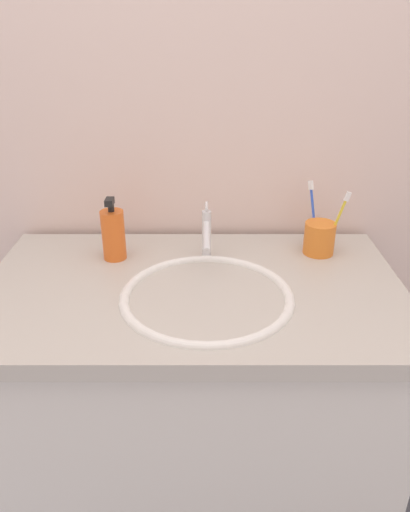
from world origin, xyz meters
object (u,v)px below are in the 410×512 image
Objects in this scene: faucet at (205,234)px; soap_dispenser at (111,234)px; toothbrush_cup at (317,238)px; toothbrush_blue at (311,209)px; toothbrush_yellow at (336,219)px.

soap_dispenser is at bearing 177.91° from faucet.
toothbrush_cup is 0.49× the size of toothbrush_blue.
toothbrush_yellow is 0.08m from toothbrush_blue.
soap_dispenser reaches higher than faucet.
faucet is at bearing -175.17° from toothbrush_yellow.
toothbrush_yellow reaches higher than toothbrush_cup.
soap_dispenser is (-0.54, -0.03, 0.03)m from toothbrush_cup.
toothbrush_blue reaches higher than soap_dispenser.
faucet is 1.73× the size of toothbrush_cup.
toothbrush_blue is at bearing 129.44° from toothbrush_yellow.
faucet is 0.88× the size of soap_dispenser.
toothbrush_cup is 0.51× the size of soap_dispenser.
toothbrush_blue is 1.04× the size of soap_dispenser.
soap_dispenser is at bearing -178.04° from toothbrush_yellow.
toothbrush_yellow is 1.02× the size of soap_dispenser.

